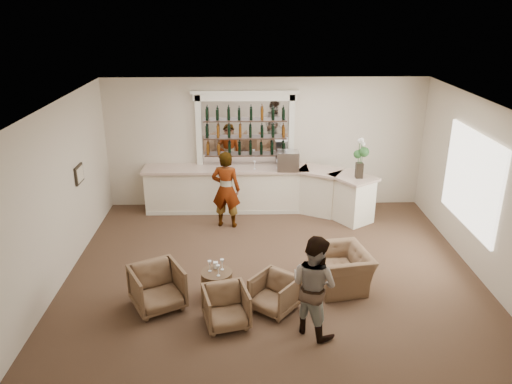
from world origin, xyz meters
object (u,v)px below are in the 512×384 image
(armchair_far, at_px, (341,269))
(guest, at_px, (314,285))
(espresso_machine, at_px, (288,160))
(flower_vase, at_px, (360,156))
(armchair_right, at_px, (274,293))
(sommelier, at_px, (226,190))
(armchair_left, at_px, (157,287))
(cocktail_table, at_px, (217,284))
(armchair_center, at_px, (226,307))
(bar_counter, at_px, (259,190))

(armchair_far, bearing_deg, guest, -38.81)
(espresso_machine, height_order, flower_vase, flower_vase)
(armchair_right, relative_size, armchair_far, 0.64)
(sommelier, relative_size, armchair_left, 2.17)
(armchair_far, xyz_separation_m, flower_vase, (0.90, 2.86, 1.32))
(cocktail_table, bearing_deg, armchair_center, -76.93)
(bar_counter, bearing_deg, cocktail_table, -102.79)
(bar_counter, height_order, sommelier, sommelier)
(armchair_center, relative_size, espresso_machine, 1.37)
(sommelier, xyz_separation_m, flower_vase, (3.11, 0.12, 0.76))
(cocktail_table, height_order, espresso_machine, espresso_machine)
(armchair_far, distance_m, espresso_machine, 3.72)
(bar_counter, xyz_separation_m, armchair_center, (-0.69, -4.73, -0.24))
(armchair_far, bearing_deg, espresso_machine, -179.73)
(bar_counter, xyz_separation_m, armchair_left, (-1.89, -4.19, -0.19))
(cocktail_table, xyz_separation_m, armchair_left, (-1.01, -0.31, 0.14))
(sommelier, relative_size, armchair_right, 2.60)
(armchair_left, height_order, armchair_center, armchair_left)
(bar_counter, relative_size, armchair_far, 5.17)
(cocktail_table, xyz_separation_m, armchair_far, (2.30, 0.30, 0.11))
(flower_vase, bearing_deg, cocktail_table, -135.29)
(guest, height_order, flower_vase, flower_vase)
(armchair_right, height_order, armchair_far, armchair_far)
(guest, height_order, armchair_far, guest)
(espresso_machine, bearing_deg, sommelier, -149.97)
(guest, bearing_deg, bar_counter, -36.20)
(cocktail_table, distance_m, guest, 2.00)
(guest, distance_m, armchair_far, 1.60)
(armchair_right, bearing_deg, bar_counter, 130.10)
(bar_counter, distance_m, flower_vase, 2.66)
(armchair_center, height_order, armchair_right, armchair_center)
(guest, bearing_deg, armchair_center, 37.17)
(armchair_far, relative_size, espresso_machine, 2.09)
(armchair_right, bearing_deg, cocktail_table, -165.25)
(cocktail_table, bearing_deg, bar_counter, 77.21)
(armchair_center, relative_size, armchair_right, 1.02)
(armchair_left, distance_m, armchair_center, 1.32)
(sommelier, distance_m, armchair_right, 3.65)
(guest, relative_size, armchair_far, 1.54)
(espresso_machine, bearing_deg, flower_vase, -19.11)
(armchair_center, bearing_deg, guest, -22.80)
(armchair_right, relative_size, espresso_machine, 1.34)
(armchair_center, relative_size, armchair_far, 0.65)
(cocktail_table, bearing_deg, espresso_machine, 67.43)
(sommelier, relative_size, armchair_far, 1.66)
(sommelier, bearing_deg, armchair_right, 115.37)
(cocktail_table, relative_size, flower_vase, 0.59)
(armchair_left, bearing_deg, espresso_machine, 29.65)
(armchair_right, xyz_separation_m, espresso_machine, (0.57, 4.25, 1.05))
(cocktail_table, xyz_separation_m, guest, (1.59, -1.05, 0.60))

